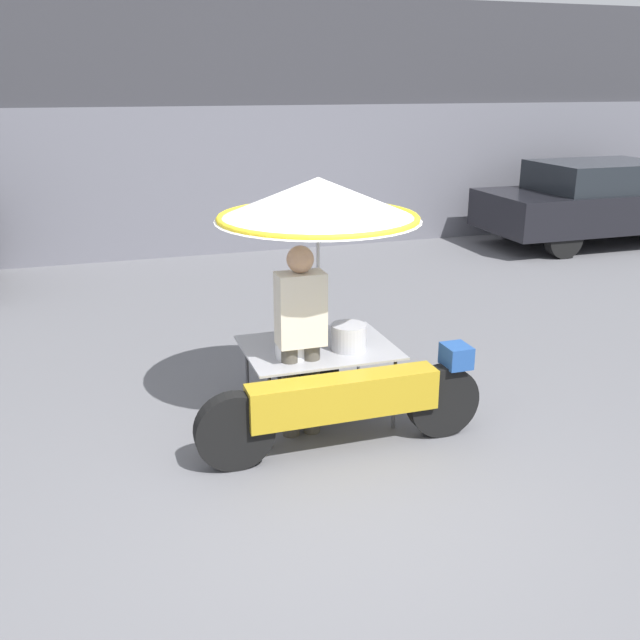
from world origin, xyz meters
The scene contains 5 objects.
ground_plane centered at (0.00, 0.00, 0.00)m, with size 36.00×36.00×0.00m, color slate.
shopfront_building centered at (0.00, 8.64, 2.03)m, with size 28.00×2.06×4.09m.
vendor_motorcycle_cart centered at (0.23, 1.12, 1.53)m, with size 2.33×1.66×2.06m.
vendor_person centered at (0.00, 0.96, 0.89)m, with size 0.38×0.22×1.59m.
parked_car centered at (7.23, 6.30, 0.76)m, with size 4.54×1.79×1.45m.
Camera 1 is at (-1.51, -4.14, 2.78)m, focal length 40.00 mm.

